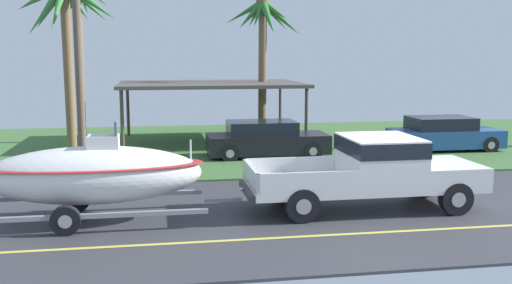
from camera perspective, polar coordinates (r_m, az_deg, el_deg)
ground at (r=22.89m, az=4.34°, el=-1.20°), size 36.00×22.00×0.11m
pickup_truck_towing at (r=14.98m, az=11.80°, el=-2.51°), size 6.03×2.12×1.82m
boat_on_trailer at (r=14.01m, az=-15.60°, el=-3.05°), size 6.24×2.22×2.34m
parked_sedan_near at (r=24.62m, az=17.80°, el=0.71°), size 4.32×1.90×1.38m
parked_sedan_far at (r=21.99m, az=0.98°, el=0.22°), size 4.50×1.84×1.38m
carport_awning at (r=25.52m, az=-4.46°, el=5.54°), size 7.77×5.55×2.64m
palm_tree_near_left at (r=26.13m, az=0.83°, el=10.78°), size 3.42×2.91×6.39m
palm_tree_near_right at (r=26.68m, az=-17.01°, el=12.11°), size 2.84×3.01×7.13m
palm_tree_mid at (r=19.82m, az=-18.06°, el=11.27°), size 3.15×3.43×6.27m
utility_pole at (r=18.46m, az=-16.87°, el=7.90°), size 0.24×1.80×7.22m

